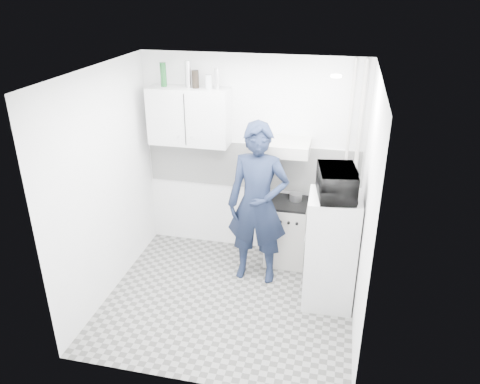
# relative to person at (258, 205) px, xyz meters

# --- Properties ---
(floor) EXTENTS (2.80, 2.80, 0.00)m
(floor) POSITION_rel_person_xyz_m (-0.22, -0.56, -0.99)
(floor) COLOR gray
(floor) RESTS_ON ground
(ceiling) EXTENTS (2.80, 2.80, 0.00)m
(ceiling) POSITION_rel_person_xyz_m (-0.22, -0.56, 1.61)
(ceiling) COLOR white
(ceiling) RESTS_ON wall_back
(wall_back) EXTENTS (2.80, 0.00, 2.80)m
(wall_back) POSITION_rel_person_xyz_m (-0.22, 0.69, 0.31)
(wall_back) COLOR white
(wall_back) RESTS_ON floor
(wall_left) EXTENTS (0.00, 2.60, 2.60)m
(wall_left) POSITION_rel_person_xyz_m (-1.62, -0.56, 0.31)
(wall_left) COLOR white
(wall_left) RESTS_ON floor
(wall_right) EXTENTS (0.00, 2.60, 2.60)m
(wall_right) POSITION_rel_person_xyz_m (1.18, -0.56, 0.31)
(wall_right) COLOR white
(wall_right) RESTS_ON floor
(person) EXTENTS (0.72, 0.48, 1.97)m
(person) POSITION_rel_person_xyz_m (0.00, 0.00, 0.00)
(person) COLOR #131C31
(person) RESTS_ON floor
(stove) EXTENTS (0.51, 0.51, 0.82)m
(stove) POSITION_rel_person_xyz_m (0.30, 0.44, -0.58)
(stove) COLOR beige
(stove) RESTS_ON floor
(fridge) EXTENTS (0.57, 0.57, 1.32)m
(fridge) POSITION_rel_person_xyz_m (0.88, -0.31, -0.33)
(fridge) COLOR silver
(fridge) RESTS_ON floor
(stove_top) EXTENTS (0.49, 0.49, 0.03)m
(stove_top) POSITION_rel_person_xyz_m (0.30, 0.44, -0.15)
(stove_top) COLOR black
(stove_top) RESTS_ON stove
(saucepan) EXTENTS (0.16, 0.16, 0.09)m
(saucepan) POSITION_rel_person_xyz_m (0.39, 0.52, -0.09)
(saucepan) COLOR silver
(saucepan) RESTS_ON stove_top
(microwave) EXTENTS (0.61, 0.46, 0.31)m
(microwave) POSITION_rel_person_xyz_m (0.88, -0.31, 0.49)
(microwave) COLOR black
(microwave) RESTS_ON fridge
(bottle_b) EXTENTS (0.07, 0.07, 0.29)m
(bottle_b) POSITION_rel_person_xyz_m (-1.27, 0.52, 1.36)
(bottle_b) COLOR #144C1E
(bottle_b) RESTS_ON upper_cabinet
(bottle_d) EXTENTS (0.07, 0.07, 0.32)m
(bottle_d) POSITION_rel_person_xyz_m (-0.96, 0.52, 1.37)
(bottle_d) COLOR silver
(bottle_d) RESTS_ON upper_cabinet
(canister_a) EXTENTS (0.08, 0.08, 0.21)m
(canister_a) POSITION_rel_person_xyz_m (-0.87, 0.52, 1.32)
(canister_a) COLOR black
(canister_a) RESTS_ON upper_cabinet
(canister_b) EXTENTS (0.09, 0.09, 0.16)m
(canister_b) POSITION_rel_person_xyz_m (-0.71, 0.52, 1.29)
(canister_b) COLOR #B2B7BC
(canister_b) RESTS_ON upper_cabinet
(bottle_e) EXTENTS (0.06, 0.06, 0.24)m
(bottle_e) POSITION_rel_person_xyz_m (-0.61, 0.52, 1.33)
(bottle_e) COLOR silver
(bottle_e) RESTS_ON upper_cabinet
(upper_cabinet) EXTENTS (1.00, 0.35, 0.70)m
(upper_cabinet) POSITION_rel_person_xyz_m (-0.97, 0.52, 0.86)
(upper_cabinet) COLOR silver
(upper_cabinet) RESTS_ON wall_back
(range_hood) EXTENTS (0.60, 0.50, 0.14)m
(range_hood) POSITION_rel_person_xyz_m (0.23, 0.44, 0.58)
(range_hood) COLOR beige
(range_hood) RESTS_ON wall_back
(backsplash) EXTENTS (2.74, 0.03, 0.60)m
(backsplash) POSITION_rel_person_xyz_m (-0.22, 0.68, 0.21)
(backsplash) COLOR white
(backsplash) RESTS_ON wall_back
(pipe_a) EXTENTS (0.05, 0.05, 2.60)m
(pipe_a) POSITION_rel_person_xyz_m (1.08, 0.61, 0.31)
(pipe_a) COLOR beige
(pipe_a) RESTS_ON floor
(pipe_b) EXTENTS (0.04, 0.04, 2.60)m
(pipe_b) POSITION_rel_person_xyz_m (0.96, 0.61, 0.31)
(pipe_b) COLOR beige
(pipe_b) RESTS_ON floor
(ceiling_spot_fixture) EXTENTS (0.10, 0.10, 0.02)m
(ceiling_spot_fixture) POSITION_rel_person_xyz_m (0.78, -0.36, 1.58)
(ceiling_spot_fixture) COLOR white
(ceiling_spot_fixture) RESTS_ON ceiling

